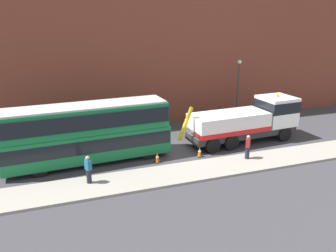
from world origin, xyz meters
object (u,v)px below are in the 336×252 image
(pedestrian_onlooker, at_px, (88,170))
(traffic_cone_midway, at_px, (200,152))
(pedestrian_bystander, at_px, (248,147))
(recovery_tow_truck, at_px, (248,120))
(double_decker_bus, at_px, (88,131))
(traffic_cone_near_bus, at_px, (157,158))
(street_lamp, at_px, (238,85))

(pedestrian_onlooker, xyz_separation_m, traffic_cone_midway, (7.95, 1.78, -0.64))
(pedestrian_bystander, distance_m, traffic_cone_midway, 3.37)
(pedestrian_bystander, bearing_deg, pedestrian_onlooker, 41.21)
(recovery_tow_truck, relative_size, traffic_cone_midway, 14.18)
(double_decker_bus, xyz_separation_m, pedestrian_onlooker, (-0.45, -3.42, -1.25))
(traffic_cone_near_bus, distance_m, traffic_cone_midway, 3.17)
(double_decker_bus, distance_m, street_lamp, 15.50)
(double_decker_bus, xyz_separation_m, street_lamp, (14.50, 5.33, 1.24))
(traffic_cone_midway, height_order, street_lamp, street_lamp)
(double_decker_bus, distance_m, traffic_cone_near_bus, 4.99)
(traffic_cone_near_bus, height_order, traffic_cone_midway, same)
(pedestrian_bystander, bearing_deg, recovery_tow_truck, -80.67)
(traffic_cone_midway, bearing_deg, pedestrian_bystander, -31.09)
(recovery_tow_truck, xyz_separation_m, traffic_cone_near_bus, (-8.07, -1.64, -1.42))
(pedestrian_bystander, distance_m, traffic_cone_near_bus, 6.28)
(double_decker_bus, relative_size, traffic_cone_near_bus, 15.49)
(pedestrian_bystander, bearing_deg, traffic_cone_near_bus, 24.73)
(pedestrian_onlooker, distance_m, traffic_cone_near_bus, 5.15)
(recovery_tow_truck, distance_m, traffic_cone_midway, 5.36)
(recovery_tow_truck, xyz_separation_m, pedestrian_bystander, (-2.07, -3.37, -0.77))
(pedestrian_onlooker, height_order, pedestrian_bystander, same)
(double_decker_bus, bearing_deg, pedestrian_onlooker, -100.98)
(recovery_tow_truck, distance_m, traffic_cone_near_bus, 8.36)
(recovery_tow_truck, relative_size, pedestrian_onlooker, 5.97)
(double_decker_bus, xyz_separation_m, traffic_cone_near_bus, (4.33, -1.61, -1.89))
(traffic_cone_near_bus, distance_m, street_lamp, 12.71)
(street_lamp, bearing_deg, traffic_cone_near_bus, -145.69)
(street_lamp, bearing_deg, pedestrian_onlooker, -149.68)
(recovery_tow_truck, height_order, traffic_cone_midway, recovery_tow_truck)
(recovery_tow_truck, height_order, street_lamp, street_lamp)
(recovery_tow_truck, bearing_deg, street_lamp, 64.90)
(pedestrian_onlooker, xyz_separation_m, pedestrian_bystander, (10.78, 0.07, 0.00))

